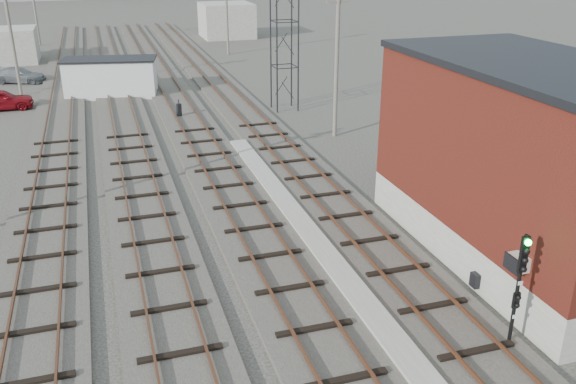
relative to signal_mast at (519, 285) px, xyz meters
name	(u,v)px	position (x,y,z in m)	size (l,w,h in m)	color
ground	(163,54)	(-3.70, 52.87, -2.09)	(320.00, 320.00, 0.00)	#282621
track_right	(230,98)	(-1.20, 31.87, -1.98)	(3.20, 90.00, 0.39)	#332D28
track_mid_right	(177,102)	(-5.20, 31.87, -1.98)	(3.20, 90.00, 0.39)	#332D28
track_mid_left	(120,106)	(-9.20, 31.87, -1.98)	(3.20, 90.00, 0.39)	#332D28
track_left	(61,110)	(-13.20, 31.87, -1.98)	(3.20, 90.00, 0.39)	#332D28
platform_curb	(323,252)	(-3.20, 6.87, -1.96)	(0.90, 28.00, 0.26)	gray
brick_building	(529,163)	(3.80, 4.87, 1.54)	(6.54, 12.20, 7.22)	gray
utility_pole_left_b	(11,31)	(-16.20, 37.87, 2.71)	(1.80, 0.24, 9.00)	#595147
utility_pole_left_c	(34,1)	(-16.20, 62.87, 2.71)	(1.80, 0.24, 9.00)	#595147
utility_pole_right_a	(337,56)	(2.80, 20.87, 2.71)	(1.80, 0.24, 9.00)	#595147
utility_pole_right_b	(227,6)	(2.80, 50.87, 2.71)	(1.80, 0.24, 9.00)	#595147
shed_right	(227,20)	(5.30, 62.87, -0.09)	(6.00, 6.00, 4.00)	gray
signal_mast	(519,285)	(0.00, 0.00, 0.00)	(0.40, 0.40, 3.65)	gray
switch_stand	(179,110)	(-5.59, 27.62, -1.52)	(0.34, 0.34, 1.20)	black
site_trailer	(111,77)	(-9.52, 35.49, -0.64)	(7.23, 4.17, 2.86)	silver
car_red	(0,100)	(-17.13, 33.58, -1.36)	(1.72, 4.28, 1.46)	maroon
car_grey	(19,75)	(-16.68, 42.68, -1.47)	(1.74, 4.28, 1.24)	slate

